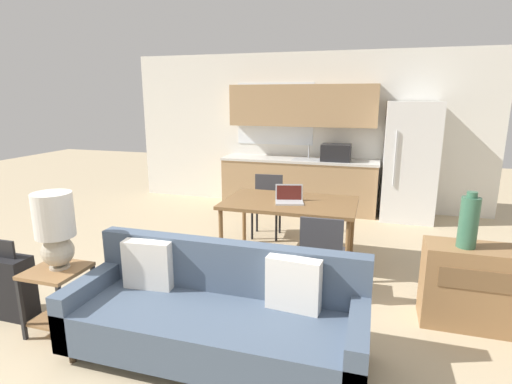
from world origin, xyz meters
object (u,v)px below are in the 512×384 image
credenza (484,288)px  dining_chair_near_right (322,252)px  refrigerator (410,162)px  couch (217,315)px  dining_chair_far_left (267,202)px  dining_table (290,206)px  side_table (58,290)px  vase (469,222)px  suitcase (8,286)px  laptop (289,198)px  table_lamp (55,227)px

credenza → dining_chair_near_right: dining_chair_near_right is taller
refrigerator → couch: size_ratio=0.85×
dining_chair_far_left → couch: bearing=-87.8°
couch → refrigerator: bearing=69.0°
couch → dining_chair_near_right: (0.64, 1.12, 0.15)m
dining_table → side_table: 2.56m
couch → vase: vase is taller
dining_chair_far_left → dining_table: bearing=-64.1°
couch → suitcase: 2.02m
laptop → couch: bearing=-109.0°
dining_table → table_lamp: bearing=-127.3°
laptop → suitcase: laptop is taller
laptop → suitcase: size_ratio=0.51×
dining_chair_far_left → side_table: bearing=-115.0°
dining_chair_near_right → suitcase: dining_chair_near_right is taller
side_table → laptop: size_ratio=1.51×
table_lamp → suitcase: table_lamp is taller
dining_table → couch: (-0.14, -1.94, -0.36)m
couch → laptop: (0.14, 1.90, 0.46)m
refrigerator → dining_chair_near_right: refrigerator is taller
laptop → credenza: bearing=-39.8°
vase → suitcase: vase is taller
dining_table → dining_chair_far_left: dining_chair_far_left is taller
dining_table → laptop: laptop is taller
dining_chair_far_left → laptop: laptop is taller
vase → dining_chair_far_left: vase is taller
credenza → laptop: size_ratio=2.65×
suitcase → credenza: bearing=14.3°
credenza → side_table: bearing=-162.2°
dining_chair_far_left → suitcase: (-1.66, -2.80, -0.19)m
couch → side_table: (-1.39, -0.09, 0.04)m
suitcase → laptop: bearing=41.6°
refrigerator → dining_chair_near_right: 3.24m
dining_table → table_lamp: 2.52m
dining_table → credenza: 2.13m
refrigerator → couch: (-1.60, -4.18, -0.61)m
dining_chair_near_right → laptop: 0.97m
refrigerator → dining_table: bearing=-123.1°
laptop → suitcase: 2.94m
vase → suitcase: bearing=-165.4°
refrigerator → dining_chair_near_right: size_ratio=2.19×
dining_table → dining_chair_far_left: 0.99m
refrigerator → table_lamp: bearing=-125.1°
credenza → dining_chair_near_right: (-1.39, 0.11, 0.12)m
couch → dining_chair_far_left: size_ratio=2.59×
couch → dining_table: bearing=85.8°
refrigerator → vase: 3.21m
side_table → credenza: 3.60m
table_lamp → suitcase: 0.90m
refrigerator → credenza: bearing=-82.3°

